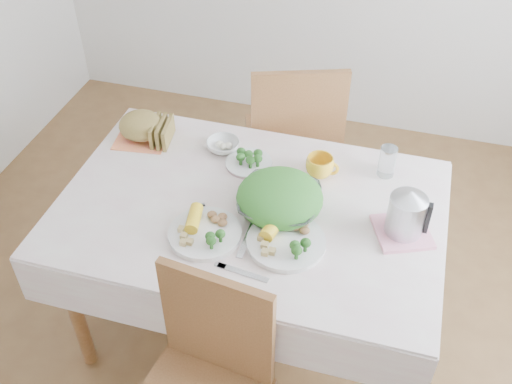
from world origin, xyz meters
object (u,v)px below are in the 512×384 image
(dining_table, at_px, (250,270))
(dinner_plate_right, at_px, (286,242))
(yellow_mug, at_px, (320,166))
(electric_kettle, at_px, (407,210))
(chair_far, at_px, (291,146))
(dinner_plate_left, at_px, (205,234))
(salad_bowl, at_px, (279,202))

(dining_table, relative_size, dinner_plate_right, 4.79)
(yellow_mug, relative_size, electric_kettle, 0.60)
(dining_table, bearing_deg, yellow_mug, 48.95)
(dining_table, relative_size, chair_far, 1.37)
(chair_far, xyz_separation_m, yellow_mug, (0.24, -0.55, 0.34))
(yellow_mug, height_order, electric_kettle, electric_kettle)
(dinner_plate_left, bearing_deg, chair_far, 84.42)
(dining_table, bearing_deg, salad_bowl, 3.58)
(dining_table, xyz_separation_m, electric_kettle, (0.59, 0.01, 0.51))
(dining_table, xyz_separation_m, dinner_plate_left, (-0.11, -0.21, 0.40))
(dining_table, height_order, salad_bowl, salad_bowl)
(dining_table, relative_size, salad_bowl, 4.45)
(dining_table, xyz_separation_m, yellow_mug, (0.22, 0.26, 0.43))
(salad_bowl, xyz_separation_m, dinner_plate_left, (-0.23, -0.21, -0.03))
(dinner_plate_right, distance_m, electric_kettle, 0.45)
(salad_bowl, bearing_deg, dinner_plate_left, -137.21)
(salad_bowl, xyz_separation_m, dinner_plate_right, (0.07, -0.17, -0.03))
(salad_bowl, distance_m, electric_kettle, 0.48)
(dinner_plate_right, bearing_deg, dinner_plate_left, -172.51)
(yellow_mug, bearing_deg, electric_kettle, -34.13)
(salad_bowl, relative_size, dinner_plate_left, 1.15)
(salad_bowl, bearing_deg, electric_kettle, 0.32)
(chair_far, relative_size, dinner_plate_right, 3.50)
(chair_far, height_order, dinner_plate_right, chair_far)
(yellow_mug, bearing_deg, dinner_plate_right, -94.97)
(salad_bowl, bearing_deg, chair_far, 99.31)
(dinner_plate_left, bearing_deg, yellow_mug, 53.99)
(dining_table, distance_m, electric_kettle, 0.78)
(yellow_mug, bearing_deg, chair_far, 113.38)
(electric_kettle, bearing_deg, dinner_plate_left, -138.15)
(yellow_mug, xyz_separation_m, electric_kettle, (0.37, -0.25, 0.08))
(dinner_plate_left, distance_m, dinner_plate_right, 0.30)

